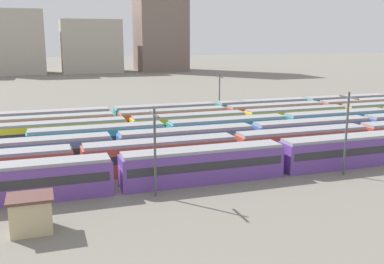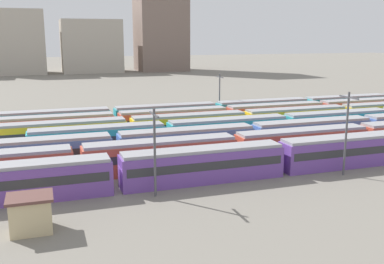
{
  "view_description": "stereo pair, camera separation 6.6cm",
  "coord_description": "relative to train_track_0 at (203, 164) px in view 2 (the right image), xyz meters",
  "views": [
    {
      "loc": [
        -6.11,
        -43.55,
        15.45
      ],
      "look_at": [
        13.91,
        15.6,
        2.04
      ],
      "focal_mm": 41.8,
      "sensor_mm": 36.0,
      "label": 1
    },
    {
      "loc": [
        -6.04,
        -43.57,
        15.45
      ],
      "look_at": [
        13.91,
        15.6,
        2.04
      ],
      "focal_mm": 41.8,
      "sensor_mm": 36.0,
      "label": 2
    }
  ],
  "objects": [
    {
      "name": "ground_plane",
      "position": [
        -9.93,
        15.6,
        -1.9
      ],
      "size": [
        600.0,
        600.0,
        0.0
      ],
      "primitive_type": "plane",
      "color": "slate"
    },
    {
      "name": "train_track_0",
      "position": [
        0.0,
        0.0,
        0.0
      ],
      "size": [
        55.8,
        3.06,
        3.75
      ],
      "color": "#6B429E",
      "rests_on": "ground_plane"
    },
    {
      "name": "train_track_1",
      "position": [
        6.08,
        5.2,
        0.0
      ],
      "size": [
        74.7,
        3.06,
        3.75
      ],
      "color": "#BC4C38",
      "rests_on": "ground_plane"
    },
    {
      "name": "train_track_2",
      "position": [
        11.0,
        10.4,
        0.0
      ],
      "size": [
        74.7,
        3.06,
        3.75
      ],
      "color": "#4C70BC",
      "rests_on": "ground_plane"
    },
    {
      "name": "train_track_3",
      "position": [
        28.48,
        15.6,
        0.0
      ],
      "size": [
        93.6,
        3.06,
        3.75
      ],
      "color": "teal",
      "rests_on": "ground_plane"
    },
    {
      "name": "train_track_4",
      "position": [
        24.16,
        20.8,
        0.0
      ],
      "size": [
        93.6,
        3.06,
        3.75
      ],
      "color": "yellow",
      "rests_on": "ground_plane"
    },
    {
      "name": "train_track_5",
      "position": [
        32.61,
        26.0,
        0.0
      ],
      "size": [
        112.5,
        3.06,
        3.75
      ],
      "color": "#BC4C38",
      "rests_on": "ground_plane"
    },
    {
      "name": "train_track_6",
      "position": [
        23.3,
        31.2,
        0.0
      ],
      "size": [
        93.6,
        3.06,
        3.75
      ],
      "color": "teal",
      "rests_on": "ground_plane"
    },
    {
      "name": "catenary_pole_0",
      "position": [
        15.87,
        -3.0,
        3.38
      ],
      "size": [
        0.24,
        3.2,
        9.5
      ],
      "color": "#4C4C51",
      "rests_on": "ground_plane"
    },
    {
      "name": "catenary_pole_1",
      "position": [
        15.8,
        34.33,
        2.9
      ],
      "size": [
        0.24,
        3.2,
        8.56
      ],
      "color": "#4C4C51",
      "rests_on": "ground_plane"
    },
    {
      "name": "catenary_pole_2",
      "position": [
        -6.04,
        -2.86,
        3.02
      ],
      "size": [
        0.24,
        3.2,
        8.78
      ],
      "color": "#4C4C51",
      "rests_on": "ground_plane"
    },
    {
      "name": "signal_hut",
      "position": [
        -17.49,
        -7.58,
        -0.35
      ],
      "size": [
        3.6,
        3.0,
        3.04
      ],
      "color": "#C6B284",
      "rests_on": "ground_plane"
    },
    {
      "name": "distant_building_1",
      "position": [
        -23.58,
        157.83,
        11.17
      ],
      "size": [
        20.33,
        19.86,
        26.15
      ],
      "primitive_type": "cube",
      "color": "#B2A899",
      "rests_on": "ground_plane"
    },
    {
      "name": "distant_building_2",
      "position": [
        5.59,
        157.83,
        9.33
      ],
      "size": [
        25.17,
        19.1,
        22.47
      ],
      "primitive_type": "cube",
      "color": "#B2A899",
      "rests_on": "ground_plane"
    },
    {
      "name": "distant_building_3",
      "position": [
        36.9,
        157.83,
        25.32
      ],
      "size": [
        21.42,
        20.72,
        54.46
      ],
      "primitive_type": "cube",
      "color": "#7A665B",
      "rests_on": "ground_plane"
    }
  ]
}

